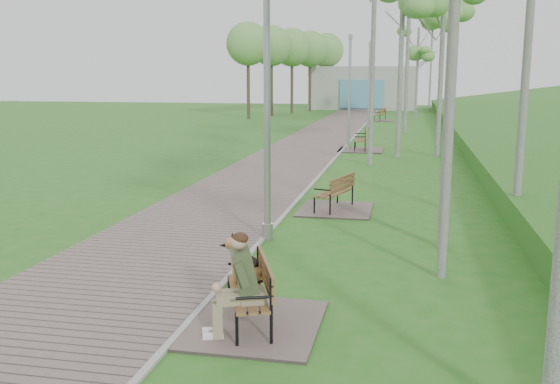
# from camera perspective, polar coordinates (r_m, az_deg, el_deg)

# --- Properties ---
(ground) EXTENTS (120.00, 120.00, 0.00)m
(ground) POSITION_cam_1_polar(r_m,az_deg,el_deg) (10.58, -4.43, -7.60)
(ground) COLOR #246C1C
(ground) RESTS_ON ground
(walkway) EXTENTS (3.50, 67.00, 0.04)m
(walkway) POSITION_cam_1_polar(r_m,az_deg,el_deg) (31.65, 3.30, 4.75)
(walkway) COLOR #6E5E59
(walkway) RESTS_ON ground
(kerb) EXTENTS (0.10, 67.00, 0.05)m
(kerb) POSITION_cam_1_polar(r_m,az_deg,el_deg) (31.44, 6.46, 4.67)
(kerb) COLOR #999993
(kerb) RESTS_ON ground
(building_north) EXTENTS (10.00, 5.20, 4.00)m
(building_north) POSITION_cam_1_polar(r_m,az_deg,el_deg) (60.79, 7.67, 9.41)
(building_north) COLOR #9E9E99
(building_north) RESTS_ON ground
(bench_main) EXTENTS (1.82, 2.02, 1.59)m
(bench_main) POSITION_cam_1_polar(r_m,az_deg,el_deg) (8.40, -3.34, -9.34)
(bench_main) COLOR #6E5E59
(bench_main) RESTS_ON ground
(bench_second) EXTENTS (1.77, 1.97, 1.09)m
(bench_second) POSITION_cam_1_polar(r_m,az_deg,el_deg) (15.47, 4.97, -0.94)
(bench_second) COLOR #6E5E59
(bench_second) RESTS_ON ground
(bench_third) EXTENTS (1.91, 2.12, 1.17)m
(bench_third) POSITION_cam_1_polar(r_m,az_deg,el_deg) (27.73, 7.34, 4.24)
(bench_third) COLOR #6E5E59
(bench_third) RESTS_ON ground
(bench_far) EXTENTS (1.80, 2.00, 1.11)m
(bench_far) POSITION_cam_1_polar(r_m,az_deg,el_deg) (45.56, 9.12, 6.70)
(bench_far) COLOR #6E5E59
(bench_far) RESTS_ON ground
(lamp_post_near) EXTENTS (0.23, 0.23, 5.88)m
(lamp_post_near) POSITION_cam_1_polar(r_m,az_deg,el_deg) (12.31, -1.19, 8.06)
(lamp_post_near) COLOR #999CA1
(lamp_post_near) RESTS_ON ground
(lamp_post_second) EXTENTS (0.19, 0.19, 4.94)m
(lamp_post_second) POSITION_cam_1_polar(r_m,az_deg,el_deg) (26.79, 6.35, 8.52)
(lamp_post_second) COLOR #999CA1
(lamp_post_second) RESTS_ON ground
(lamp_post_third) EXTENTS (0.20, 0.20, 5.22)m
(lamp_post_third) POSITION_cam_1_polar(r_m,az_deg,el_deg) (38.72, 8.15, 9.35)
(lamp_post_third) COLOR #999CA1
(lamp_post_third) RESTS_ON ground
(pedestrian_near) EXTENTS (0.66, 0.53, 1.57)m
(pedestrian_near) POSITION_cam_1_polar(r_m,az_deg,el_deg) (53.31, 8.27, 7.92)
(pedestrian_near) COLOR silver
(pedestrian_near) RESTS_ON ground
(birch_distant_a) EXTENTS (2.29, 2.29, 6.95)m
(birch_distant_a) POSITION_cam_1_polar(r_m,az_deg,el_deg) (48.64, 12.53, 13.03)
(birch_distant_a) COLOR silver
(birch_distant_a) RESTS_ON ground
(birch_distant_b) EXTENTS (2.89, 2.89, 11.35)m
(birch_distant_b) POSITION_cam_1_polar(r_m,az_deg,el_deg) (57.38, 13.85, 16.05)
(birch_distant_b) COLOR silver
(birch_distant_b) RESTS_ON ground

